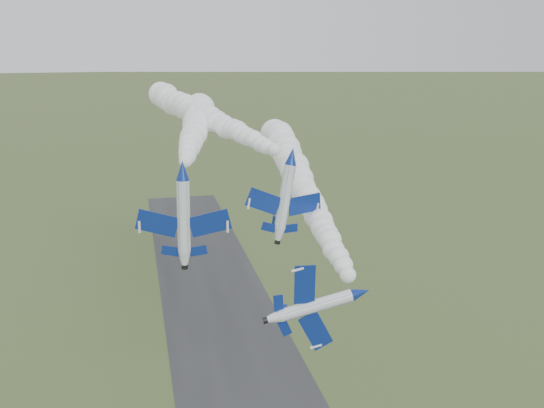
% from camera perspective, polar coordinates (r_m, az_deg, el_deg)
% --- Properties ---
extents(runway, '(24.00, 260.00, 0.04)m').
position_cam_1_polar(runway, '(105.71, -2.37, -17.23)').
color(runway, '#2C2C2E').
rests_on(runway, ground).
extents(jet_lead, '(3.61, 11.26, 9.06)m').
position_cam_1_polar(jet_lead, '(62.38, 8.39, -8.28)').
color(jet_lead, silver).
extents(smoke_trail_jet_lead, '(10.84, 71.37, 5.94)m').
position_cam_1_polar(smoke_trail_jet_lead, '(96.51, 2.71, 2.17)').
color(smoke_trail_jet_lead, white).
extents(jet_pair_left, '(12.06, 14.25, 3.52)m').
position_cam_1_polar(jet_pair_left, '(75.84, -8.43, 3.15)').
color(jet_pair_left, silver).
extents(smoke_trail_jet_pair_left, '(14.27, 52.87, 5.81)m').
position_cam_1_polar(smoke_trail_jet_pair_left, '(104.91, -7.26, 7.06)').
color(smoke_trail_jet_pair_left, white).
extents(jet_pair_right, '(10.79, 12.89, 3.54)m').
position_cam_1_polar(jet_pair_right, '(77.85, 1.92, 4.53)').
color(jet_pair_right, silver).
extents(smoke_trail_jet_pair_right, '(19.47, 70.78, 5.69)m').
position_cam_1_polar(smoke_trail_jet_pair_right, '(113.25, -6.47, 8.25)').
color(smoke_trail_jet_pair_right, white).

